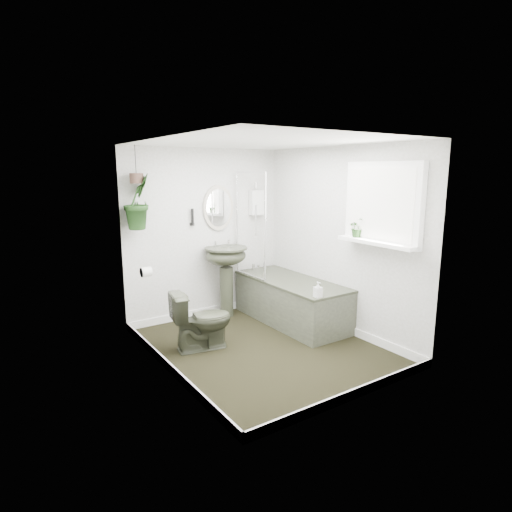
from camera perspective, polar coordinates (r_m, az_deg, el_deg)
floor at (r=5.06m, az=0.96°, el=-12.14°), size 2.30×2.80×0.02m
ceiling at (r=4.65m, az=1.06°, el=15.10°), size 2.30×2.80×0.02m
wall_back at (r=5.91m, az=-6.79°, el=2.95°), size 2.30×0.02×2.30m
wall_front at (r=3.67m, az=13.64°, el=-2.46°), size 2.30×0.02×2.30m
wall_left at (r=4.18m, az=-12.19°, el=-0.73°), size 0.02×2.80×2.30m
wall_right at (r=5.45m, az=11.10°, el=2.11°), size 0.02×2.80×2.30m
skirting at (r=5.03m, az=0.97°, el=-11.52°), size 2.30×2.80×0.10m
bathtub at (r=5.78m, az=4.71°, el=-5.96°), size 0.72×1.72×0.58m
bath_screen at (r=5.77m, az=-0.74°, el=4.12°), size 0.04×0.72×1.40m
shower_box at (r=6.21m, az=0.05°, el=7.15°), size 0.20×0.10×0.35m
oval_mirror at (r=5.93m, az=-5.02°, el=6.42°), size 0.46×0.03×0.62m
wall_sconce at (r=5.75m, az=-8.46°, el=5.18°), size 0.04×0.04×0.22m
toilet_roll_holder at (r=4.89m, az=-14.45°, el=-2.07°), size 0.11×0.11×0.11m
window_recess at (r=4.87m, az=16.56°, el=6.70°), size 0.08×1.00×0.90m
window_sill at (r=4.87m, az=15.75°, el=1.75°), size 0.18×1.00×0.04m
window_blinds at (r=4.84m, az=16.21°, el=6.69°), size 0.01×0.86×0.76m
toilet at (r=4.93m, az=-7.25°, el=-8.45°), size 0.73×0.49×0.68m
pedestal_sink at (r=5.94m, az=-3.96°, el=-3.43°), size 0.65×0.57×0.99m
sill_plant at (r=5.06m, az=13.39°, el=3.73°), size 0.25×0.24×0.22m
hanging_plant at (r=5.34m, az=-15.50°, el=7.03°), size 0.47×0.46×0.67m
soap_bottle at (r=4.94m, az=8.26°, el=-4.46°), size 0.09×0.09×0.18m
hanging_pot at (r=5.33m, az=-15.66°, el=9.96°), size 0.16×0.16×0.12m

